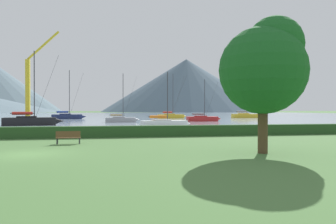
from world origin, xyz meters
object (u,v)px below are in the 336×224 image
Objects in this scene: sailboat_slip_2 at (203,118)px; sailboat_slip_4 at (67,116)px; park_bench_near_path at (68,137)px; dock_crane at (29,94)px; park_tree at (265,65)px; sailboat_slip_5 at (121,119)px; sailboat_slip_0 at (171,116)px; sailboat_slip_6 at (31,120)px; sailboat_slip_7 at (165,123)px; sailboat_slip_8 at (245,115)px.

sailboat_slip_4 is at bearing 141.80° from sailboat_slip_2.
park_bench_near_path is 46.33m from dock_crane.
sailboat_slip_4 is 77.70m from park_tree.
sailboat_slip_5 is at bearing 96.40° from park_tree.
sailboat_slip_0 reaches higher than sailboat_slip_2.
sailboat_slip_5 is at bearing -173.52° from sailboat_slip_2.
sailboat_slip_7 is (19.82, -11.28, -0.17)m from sailboat_slip_6.
dock_crane is at bearing -149.57° from sailboat_slip_0.
park_tree is (0.73, -27.95, 4.51)m from sailboat_slip_7.
sailboat_slip_4 is (-30.44, 23.72, 0.14)m from sailboat_slip_2.
sailboat_slip_5 is at bearing 81.86° from park_bench_near_path.
park_bench_near_path is 0.10× the size of dock_crane.
sailboat_slip_5 is 1.25× the size of sailboat_slip_7.
sailboat_slip_4 is 0.72× the size of dock_crane.
sailboat_slip_7 is 0.43× the size of dock_crane.
sailboat_slip_0 is 50.19m from sailboat_slip_7.
park_tree is (-10.37, -76.90, 4.39)m from sailboat_slip_0.
sailboat_slip_0 is at bearing 178.99° from sailboat_slip_8.
sailboat_slip_4 is 36.19m from sailboat_slip_6.
sailboat_slip_8 is at bearing 66.66° from park_tree.
dock_crane reaches higher than park_tree.
sailboat_slip_7 is 59.93m from sailboat_slip_8.
sailboat_slip_6 is (-2.16, -36.13, 0.00)m from sailboat_slip_4.
sailboat_slip_7 is 33.46m from dock_crane.
sailboat_slip_5 reaches higher than park_bench_near_path.
sailboat_slip_4 is at bearing 116.14° from sailboat_slip_5.
sailboat_slip_7 is (4.83, -21.60, 0.02)m from sailboat_slip_5.
park_tree is at bearing -69.46° from sailboat_slip_6.
sailboat_slip_6 reaches higher than park_bench_near_path.
dock_crane reaches higher than sailboat_slip_7.
park_bench_near_path is (6.67, -67.83, -0.23)m from sailboat_slip_4.
park_bench_near_path is (-45.06, -69.72, -0.20)m from sailboat_slip_8.
sailboat_slip_6 is at bearing -99.83° from sailboat_slip_4.
sailboat_slip_8 is 62.20m from dock_crane.
sailboat_slip_6 is 1.54× the size of sailboat_slip_7.
park_bench_near_path is at bearing -81.54° from sailboat_slip_6.
dock_crane is at bearing 95.10° from sailboat_slip_6.
sailboat_slip_5 is 5.58× the size of park_bench_near_path.
sailboat_slip_6 reaches higher than park_tree.
park_bench_near_path is at bearing 147.26° from park_tree.
sailboat_slip_4 reaches higher than sailboat_slip_6.
dock_crane is at bearing 121.12° from sailboat_slip_7.
sailboat_slip_5 is at bearing 90.61° from sailboat_slip_7.
sailboat_slip_4 is 1.09× the size of sailboat_slip_6.
park_bench_near_path is 14.66m from park_tree.
sailboat_slip_5 is at bearing -126.15° from sailboat_slip_0.
sailboat_slip_4 is at bearing 95.82° from park_bench_near_path.
sailboat_slip_5 is 1.22× the size of park_tree.
sailboat_slip_4 reaches higher than sailboat_slip_7.
sailboat_slip_0 reaches higher than sailboat_slip_7.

